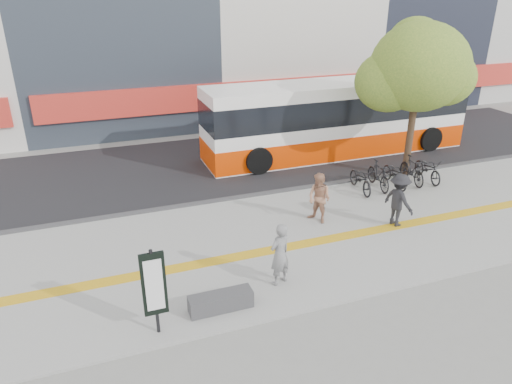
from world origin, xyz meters
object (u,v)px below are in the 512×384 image
object	(u,v)px
bench	(221,301)
signboard	(154,286)
pedestrian_dark	(399,200)
street_tree	(417,69)
pedestrian_tan	(319,198)
bus	(337,120)
seated_woman	(280,254)

from	to	relation	value
bench	signboard	distance (m)	1.94
signboard	pedestrian_dark	size ratio (longest dim) A/B	1.21
street_tree	pedestrian_tan	xyz separation A→B (m)	(-5.33, -2.59, -3.57)
bus	pedestrian_tan	distance (m)	7.54
street_tree	pedestrian_dark	distance (m)	5.92
bench	pedestrian_tan	size ratio (longest dim) A/B	0.92
pedestrian_tan	signboard	bearing A→B (deg)	-85.14
signboard	pedestrian_tan	xyz separation A→B (m)	(6.05, 3.74, -0.42)
street_tree	seated_woman	bearing A→B (deg)	-145.56
bench	street_tree	bearing A→B (deg)	31.62
bench	signboard	bearing A→B (deg)	-169.19
pedestrian_tan	pedestrian_dark	size ratio (longest dim) A/B	0.95
pedestrian_tan	street_tree	bearing A→B (deg)	89.05
bench	seated_woman	world-z (taller)	seated_woman
bench	pedestrian_tan	distance (m)	5.65
pedestrian_tan	seated_woman	bearing A→B (deg)	-69.43
bench	signboard	size ratio (longest dim) A/B	0.73
bus	seated_woman	world-z (taller)	bus
bench	pedestrian_dark	world-z (taller)	pedestrian_dark
signboard	seated_woman	bearing A→B (deg)	14.11
pedestrian_tan	pedestrian_dark	xyz separation A→B (m)	(2.35, -1.12, 0.04)
bench	street_tree	size ratio (longest dim) A/B	0.25
pedestrian_dark	seated_woman	bearing A→B (deg)	97.49
bus	signboard	bearing A→B (deg)	-135.48
street_tree	bus	bearing A→B (deg)	108.14
bus	seated_woman	distance (m)	11.41
seated_woman	pedestrian_dark	size ratio (longest dim) A/B	0.98
signboard	pedestrian_tan	world-z (taller)	signboard
street_tree	pedestrian_tan	distance (m)	6.92
signboard	pedestrian_dark	xyz separation A→B (m)	(8.40, 2.62, -0.38)
street_tree	pedestrian_dark	world-z (taller)	street_tree
street_tree	pedestrian_dark	bearing A→B (deg)	-128.79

